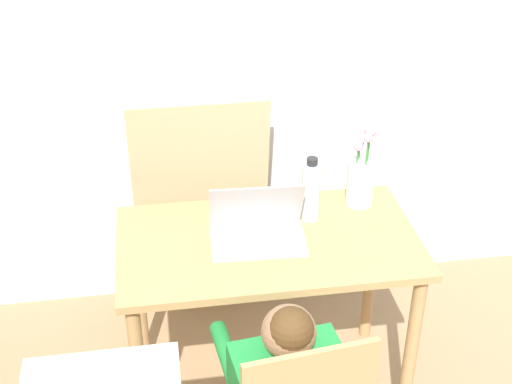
% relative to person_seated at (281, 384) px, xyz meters
% --- Properties ---
extents(wall_back, '(6.40, 0.05, 2.50)m').
position_rel_person_seated_xyz_m(wall_back, '(0.26, 1.28, 0.67)').
color(wall_back, silver).
rests_on(wall_back, ground_plane).
extents(dining_table, '(1.10, 0.61, 0.76)m').
position_rel_person_seated_xyz_m(dining_table, '(0.05, 0.53, 0.06)').
color(dining_table, tan).
rests_on(dining_table, ground_plane).
extents(person_seated, '(0.38, 0.46, 0.93)m').
position_rel_person_seated_xyz_m(person_seated, '(0.00, 0.00, 0.00)').
color(person_seated, '#1E8438').
rests_on(person_seated, ground_plane).
extents(laptop, '(0.35, 0.25, 0.22)m').
position_rel_person_seated_xyz_m(laptop, '(0.01, 0.55, 0.23)').
color(laptop, '#B2B2B7').
rests_on(laptop, dining_table).
extents(flower_vase, '(0.11, 0.11, 0.34)m').
position_rel_person_seated_xyz_m(flower_vase, '(0.44, 0.73, 0.29)').
color(flower_vase, silver).
rests_on(flower_vase, dining_table).
extents(water_bottle, '(0.07, 0.07, 0.26)m').
position_rel_person_seated_xyz_m(water_bottle, '(0.23, 0.65, 0.30)').
color(water_bottle, silver).
rests_on(water_bottle, dining_table).
extents(cardboard_panel, '(0.60, 0.17, 1.07)m').
position_rel_person_seated_xyz_m(cardboard_panel, '(-0.15, 1.15, -0.05)').
color(cardboard_panel, tan).
rests_on(cardboard_panel, ground_plane).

